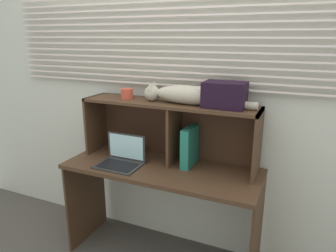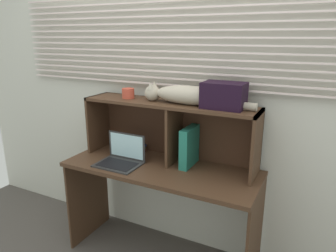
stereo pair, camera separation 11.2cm
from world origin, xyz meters
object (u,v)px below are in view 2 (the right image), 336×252
Objects in this scene: cat at (186,95)px; storage_box at (224,95)px; book_stack at (131,150)px; binder_upright at (189,147)px; small_basket at (128,93)px; laptop at (121,158)px.

storage_box is at bearing 0.00° from cat.
storage_box is (0.75, -0.00, 0.51)m from book_stack.
cat is at bearing 180.00° from binder_upright.
storage_box reaches higher than small_basket.
small_basket reaches higher than book_stack.
binder_upright is 0.62m from small_basket.
book_stack is at bearing 103.03° from laptop.
cat is at bearing 24.35° from laptop.
small_basket is at bearing -135.88° from book_stack.
cat is 0.67m from laptop.
storage_box is at bearing 0.00° from small_basket.
cat is at bearing 0.00° from small_basket.
laptop is 1.35× the size of book_stack.
cat is at bearing 180.00° from storage_box.
book_stack is at bearing 179.80° from storage_box.
laptop is at bearing -155.65° from cat.
binder_upright is at bearing 180.00° from storage_box.
book_stack is at bearing 179.68° from cat.
storage_box is at bearing -0.20° from book_stack.
book_stack is 0.85× the size of storage_box.
binder_upright is (0.47, 0.20, 0.10)m from laptop.
laptop is 1.10× the size of binder_upright.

